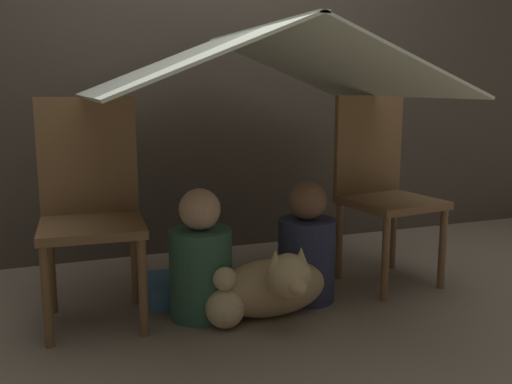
% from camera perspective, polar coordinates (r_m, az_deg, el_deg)
% --- Properties ---
extents(ground_plane, '(8.80, 8.80, 0.00)m').
position_cam_1_polar(ground_plane, '(2.53, 1.63, -12.39)').
color(ground_plane, gray).
extents(wall_back, '(7.00, 0.05, 2.50)m').
position_cam_1_polar(wall_back, '(3.42, -5.72, 14.94)').
color(wall_back, '#4C4238').
rests_on(wall_back, ground_plane).
extents(chair_left, '(0.44, 0.44, 0.94)m').
position_cam_1_polar(chair_left, '(2.49, -16.21, -1.02)').
color(chair_left, brown).
rests_on(chair_left, ground_plane).
extents(chair_right, '(0.46, 0.46, 0.94)m').
position_cam_1_polar(chair_right, '(2.95, 12.40, 0.89)').
color(chair_right, brown).
rests_on(chair_right, ground_plane).
extents(sheet_canopy, '(1.44, 1.29, 0.29)m').
position_cam_1_polar(sheet_canopy, '(2.51, 0.00, 12.82)').
color(sheet_canopy, silver).
extents(person_front, '(0.27, 0.27, 0.56)m').
position_cam_1_polar(person_front, '(2.47, -5.55, -7.06)').
color(person_front, '#38664C').
rests_on(person_front, ground_plane).
extents(person_second, '(0.26, 0.26, 0.56)m').
position_cam_1_polar(person_second, '(2.66, 5.08, -5.75)').
color(person_second, '#2D3351').
rests_on(person_second, ground_plane).
extents(dog, '(0.51, 0.42, 0.35)m').
position_cam_1_polar(dog, '(2.45, 1.80, -9.31)').
color(dog, tan).
rests_on(dog, ground_plane).
extents(floor_cushion, '(0.38, 0.30, 0.10)m').
position_cam_1_polar(floor_cushion, '(2.75, -7.08, -9.42)').
color(floor_cushion, '#4C7FB2').
rests_on(floor_cushion, ground_plane).
extents(plush_toy, '(0.16, 0.16, 0.26)m').
position_cam_1_polar(plush_toy, '(2.39, -3.12, -11.04)').
color(plush_toy, beige).
rests_on(plush_toy, ground_plane).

